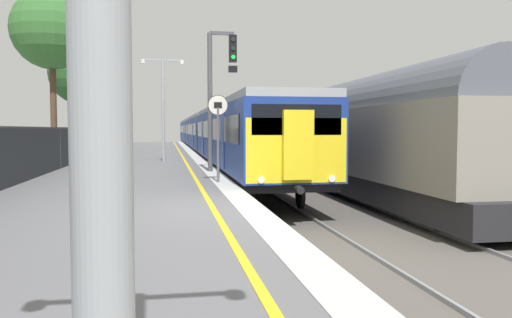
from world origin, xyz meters
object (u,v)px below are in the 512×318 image
object	(u,v)px
commuter_train_at_platform	(207,133)
speed_limit_sign	(218,127)
signal_gantry	(217,85)
background_tree_left	(91,79)
freight_train_adjacent_track	(269,132)
background_tree_centre	(81,75)
platform_lamp_mid	(163,100)
background_tree_right	(54,32)

from	to	relation	value
commuter_train_at_platform	speed_limit_sign	bearing A→B (deg)	-93.70
commuter_train_at_platform	signal_gantry	size ratio (longest dim) A/B	12.00
background_tree_left	commuter_train_at_platform	bearing A→B (deg)	-18.72
freight_train_adjacent_track	signal_gantry	world-z (taller)	signal_gantry
background_tree_left	background_tree_centre	size ratio (longest dim) A/B	1.08
commuter_train_at_platform	freight_train_adjacent_track	bearing A→B (deg)	-59.31
freight_train_adjacent_track	signal_gantry	xyz separation A→B (m)	(-5.48, -17.82, 1.82)
speed_limit_sign	freight_train_adjacent_track	bearing A→B (deg)	74.97
signal_gantry	background_tree_centre	size ratio (longest dim) A/B	0.67
speed_limit_sign	platform_lamp_mid	world-z (taller)	platform_lamp_mid
freight_train_adjacent_track	background_tree_left	distance (m)	17.63
background_tree_right	background_tree_left	bearing A→B (deg)	92.89
signal_gantry	background_tree_centre	bearing A→B (deg)	112.27
commuter_train_at_platform	background_tree_centre	distance (m)	11.60
commuter_train_at_platform	platform_lamp_mid	xyz separation A→B (m)	(-3.49, -18.91, 1.68)
background_tree_left	background_tree_right	xyz separation A→B (m)	(1.00, -19.85, 0.44)
freight_train_adjacent_track	background_tree_right	xyz separation A→B (m)	(-12.76, -9.80, 4.95)
background_tree_right	commuter_train_at_platform	bearing A→B (deg)	62.11
platform_lamp_mid	signal_gantry	bearing A→B (deg)	-70.47
commuter_train_at_platform	signal_gantry	distance (m)	24.69
signal_gantry	commuter_train_at_platform	bearing A→B (deg)	86.56
background_tree_right	platform_lamp_mid	bearing A→B (deg)	-24.17
commuter_train_at_platform	freight_train_adjacent_track	world-z (taller)	freight_train_adjacent_track
platform_lamp_mid	background_tree_centre	bearing A→B (deg)	113.42
signal_gantry	speed_limit_sign	size ratio (longest dim) A/B	2.00
speed_limit_sign	background_tree_right	bearing A→B (deg)	119.98
freight_train_adjacent_track	background_tree_centre	size ratio (longest dim) A/B	7.14
background_tree_left	background_tree_centre	distance (m)	9.19
commuter_train_at_platform	background_tree_right	xyz separation A→B (m)	(-8.76, -16.54, 5.08)
signal_gantry	platform_lamp_mid	xyz separation A→B (m)	(-2.01, 5.66, -0.27)
freight_train_adjacent_track	background_tree_right	size ratio (longest dim) A/B	6.48
speed_limit_sign	background_tree_centre	bearing A→B (deg)	107.84
commuter_train_at_platform	platform_lamp_mid	bearing A→B (deg)	-100.44
freight_train_adjacent_track	platform_lamp_mid	distance (m)	14.37
background_tree_left	freight_train_adjacent_track	bearing A→B (deg)	-36.15
commuter_train_at_platform	freight_train_adjacent_track	xyz separation A→B (m)	(4.00, -6.75, 0.13)
background_tree_left	background_tree_right	bearing A→B (deg)	-87.11
signal_gantry	background_tree_right	size ratio (longest dim) A/B	0.61
background_tree_left	background_tree_right	world-z (taller)	background_tree_right
freight_train_adjacent_track	platform_lamp_mid	size ratio (longest dim) A/B	11.15
speed_limit_sign	background_tree_centre	distance (m)	24.12
signal_gantry	speed_limit_sign	distance (m)	4.27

